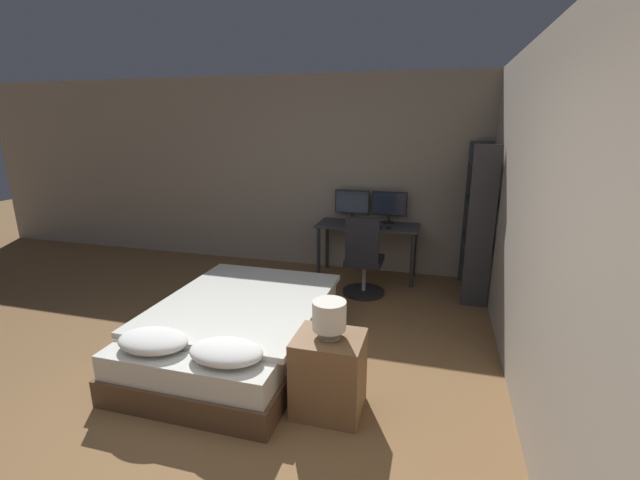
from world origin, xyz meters
TOP-DOWN VIEW (x-y plane):
  - ground_plane at (0.00, 0.00)m, footprint 20.00×20.00m
  - wall_back at (0.00, 3.90)m, footprint 12.00×0.06m
  - wall_side_right at (2.08, 1.50)m, footprint 0.06×12.00m
  - bed at (-0.28, 1.24)m, footprint 1.44×2.10m
  - nightstand at (0.73, 0.67)m, footprint 0.49×0.43m
  - bedside_lamp at (0.73, 0.67)m, footprint 0.24×0.24m
  - desk at (0.53, 3.55)m, footprint 1.34×0.55m
  - monitor_left at (0.27, 3.73)m, footprint 0.48×0.16m
  - monitor_right at (0.78, 3.73)m, footprint 0.48×0.16m
  - keyboard at (0.53, 3.38)m, footprint 0.42×0.13m
  - computer_mouse at (0.82, 3.38)m, footprint 0.07×0.05m
  - office_chair at (0.59, 2.90)m, footprint 0.52×0.52m
  - bookshelf at (1.89, 3.25)m, footprint 0.29×0.86m

SIDE VIEW (x-z plane):
  - ground_plane at x=0.00m, z-range 0.00..0.00m
  - bed at x=-0.28m, z-range -0.04..0.51m
  - nightstand at x=0.73m, z-range 0.00..0.60m
  - office_chair at x=0.59m, z-range -0.11..0.90m
  - desk at x=0.53m, z-range 0.27..1.01m
  - keyboard at x=0.53m, z-range 0.74..0.76m
  - bedside_lamp at x=0.73m, z-range 0.62..0.90m
  - computer_mouse at x=0.82m, z-range 0.74..0.78m
  - bookshelf at x=1.89m, z-range 0.06..1.91m
  - monitor_left at x=0.27m, z-range 0.78..1.20m
  - monitor_right at x=0.78m, z-range 0.78..1.20m
  - wall_back at x=0.00m, z-range 0.00..2.70m
  - wall_side_right at x=2.08m, z-range 0.00..2.70m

